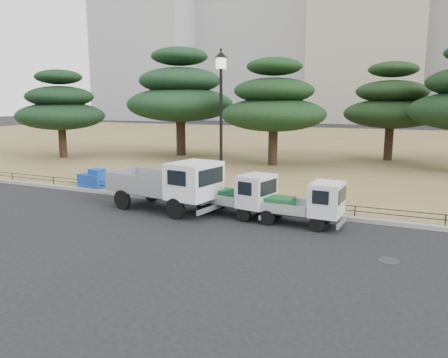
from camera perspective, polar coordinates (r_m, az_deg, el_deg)
The scene contains 14 objects.
ground at distance 15.92m, azimuth -3.05°, elevation -5.76°, with size 220.00×220.00×0.00m, color black.
lawn at distance 44.90m, azimuth 15.60°, elevation 4.24°, with size 120.00×56.00×0.15m, color olive.
curb at distance 18.16m, azimuth 0.80°, elevation -3.49°, with size 120.00×0.25×0.16m, color gray.
truck_large at distance 17.56m, azimuth -7.21°, elevation -0.49°, with size 4.93×2.48×2.06m.
truck_kei_front at distance 16.72m, azimuth 1.96°, elevation -2.04°, with size 3.35×1.91×1.67m.
truck_kei_rear at distance 15.68m, azimuth 10.54°, elevation -3.14°, with size 3.11×1.42×1.60m.
street_lamp at distance 18.16m, azimuth -0.39°, elevation 10.06°, with size 0.55×0.55×6.19m.
pipe_fence at distance 18.21m, azimuth 0.99°, elevation -2.29°, with size 38.00×0.04×0.40m.
tarp_pile at distance 22.62m, azimuth -16.49°, elevation -0.06°, with size 1.51×1.17×0.94m.
manhole at distance 13.08m, azimuth 20.68°, elevation -9.95°, with size 0.60×0.60×0.01m, color #2D2D30.
pine_west_far at distance 35.33m, azimuth -20.58°, elevation 8.76°, with size 6.48×6.48×6.54m.
pine_west_near at distance 34.72m, azimuth -5.75°, elevation 11.01°, with size 8.32×8.32×8.32m.
pine_center_left at distance 29.17m, azimuth 6.51°, elevation 9.73°, with size 6.90×6.90×7.01m.
pine_center_right at distance 33.71m, azimuth 20.99°, elevation 9.17°, with size 6.59×6.59×6.99m.
Camera 1 is at (7.20, -13.52, 4.33)m, focal length 35.00 mm.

